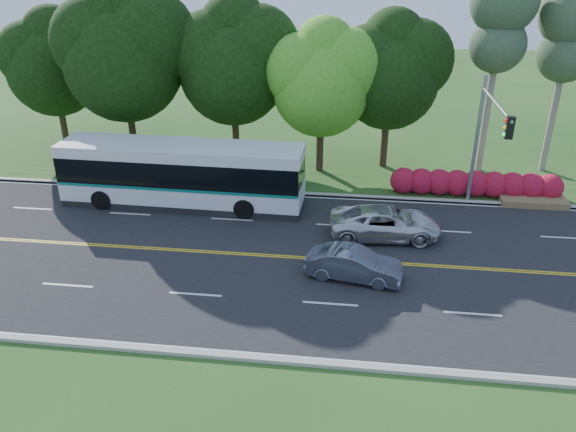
# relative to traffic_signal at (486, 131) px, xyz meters

# --- Properties ---
(ground) EXTENTS (120.00, 120.00, 0.00)m
(ground) POSITION_rel_traffic_signal_xyz_m (-6.49, -5.40, -4.67)
(ground) COLOR #214D19
(ground) RESTS_ON ground
(road) EXTENTS (60.00, 14.00, 0.02)m
(road) POSITION_rel_traffic_signal_xyz_m (-6.49, -5.40, -4.66)
(road) COLOR black
(road) RESTS_ON ground
(curb_north) EXTENTS (60.00, 0.30, 0.15)m
(curb_north) POSITION_rel_traffic_signal_xyz_m (-6.49, 1.75, -4.60)
(curb_north) COLOR #ADA99C
(curb_north) RESTS_ON ground
(curb_south) EXTENTS (60.00, 0.30, 0.15)m
(curb_south) POSITION_rel_traffic_signal_xyz_m (-6.49, -12.55, -4.60)
(curb_south) COLOR #ADA99C
(curb_south) RESTS_ON ground
(grass_verge) EXTENTS (60.00, 4.00, 0.10)m
(grass_verge) POSITION_rel_traffic_signal_xyz_m (-6.49, 3.60, -4.62)
(grass_verge) COLOR #214D19
(grass_verge) RESTS_ON ground
(lane_markings) EXTENTS (57.60, 13.82, 0.00)m
(lane_markings) POSITION_rel_traffic_signal_xyz_m (-6.59, -5.40, -4.65)
(lane_markings) COLOR gold
(lane_markings) RESTS_ON road
(tree_row) EXTENTS (44.70, 9.10, 13.84)m
(tree_row) POSITION_rel_traffic_signal_xyz_m (-11.65, 6.73, 2.06)
(tree_row) COLOR black
(tree_row) RESTS_ON ground
(bougainvillea_hedge) EXTENTS (9.50, 2.25, 1.50)m
(bougainvillea_hedge) POSITION_rel_traffic_signal_xyz_m (0.69, 2.75, -3.95)
(bougainvillea_hedge) COLOR maroon
(bougainvillea_hedge) RESTS_ON ground
(traffic_signal) EXTENTS (0.42, 6.10, 7.00)m
(traffic_signal) POSITION_rel_traffic_signal_xyz_m (0.00, 0.00, 0.00)
(traffic_signal) COLOR gray
(traffic_signal) RESTS_ON ground
(transit_bus) EXTENTS (13.09, 3.14, 3.41)m
(transit_bus) POSITION_rel_traffic_signal_xyz_m (-15.50, -0.30, -2.96)
(transit_bus) COLOR white
(transit_bus) RESTS_ON road
(sedan) EXTENTS (4.26, 2.08, 1.34)m
(sedan) POSITION_rel_traffic_signal_xyz_m (-6.13, -6.86, -3.98)
(sedan) COLOR slate
(sedan) RESTS_ON road
(suv) EXTENTS (5.52, 2.89, 1.48)m
(suv) POSITION_rel_traffic_signal_xyz_m (-4.70, -2.83, -3.91)
(suv) COLOR silver
(suv) RESTS_ON road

